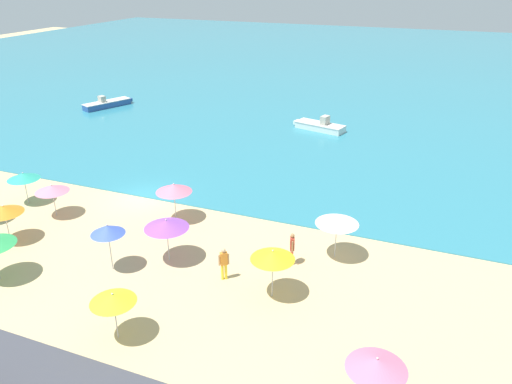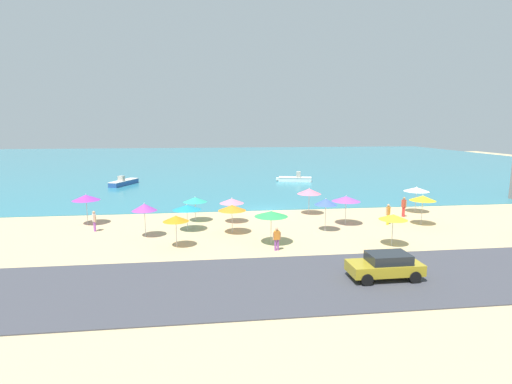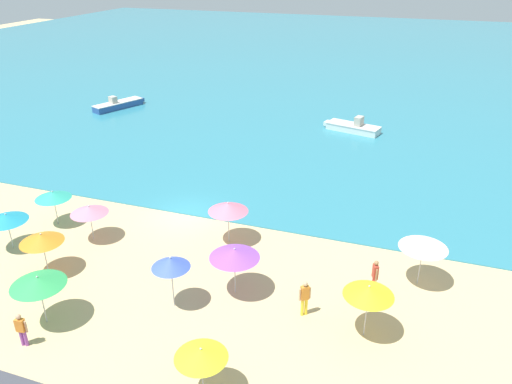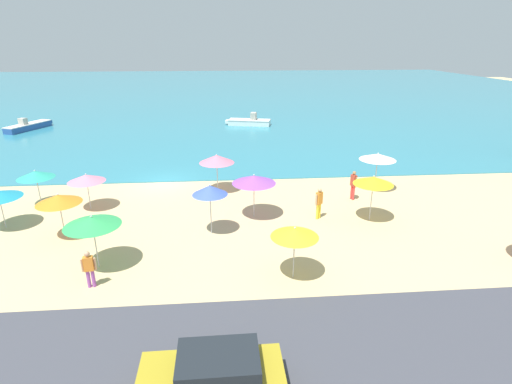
% 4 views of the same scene
% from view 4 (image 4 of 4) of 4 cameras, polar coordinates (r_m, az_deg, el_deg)
% --- Properties ---
extents(ground_plane, '(160.00, 160.00, 0.00)m').
position_cam_4_polar(ground_plane, '(28.41, -12.99, 1.36)').
color(ground_plane, '#CFB37F').
extents(sea, '(150.00, 110.00, 0.05)m').
position_cam_4_polar(sea, '(82.17, -7.88, 14.18)').
color(sea, teal).
rests_on(sea, ground_plane).
extents(beach_umbrella_0, '(2.09, 2.09, 2.16)m').
position_cam_4_polar(beach_umbrella_0, '(24.64, -23.09, 1.83)').
color(beach_umbrella_0, '#B2B2B7').
rests_on(beach_umbrella_0, ground_plane).
extents(beach_umbrella_2, '(2.35, 2.35, 2.45)m').
position_cam_4_polar(beach_umbrella_2, '(17.91, -22.39, -3.91)').
color(beach_umbrella_2, '#B2B2B7').
rests_on(beach_umbrella_2, ground_plane).
extents(beach_umbrella_5, '(2.32, 2.32, 2.53)m').
position_cam_4_polar(beach_umbrella_5, '(26.73, 17.01, 4.84)').
color(beach_umbrella_5, '#B2B2B7').
rests_on(beach_umbrella_5, ground_plane).
extents(beach_umbrella_7, '(2.38, 2.38, 2.50)m').
position_cam_4_polar(beach_umbrella_7, '(21.47, -0.30, 1.82)').
color(beach_umbrella_7, '#B2B2B7').
rests_on(beach_umbrella_7, ground_plane).
extents(beach_umbrella_9, '(2.14, 2.14, 2.31)m').
position_cam_4_polar(beach_umbrella_9, '(21.55, -26.39, -0.90)').
color(beach_umbrella_9, '#B2B2B7').
rests_on(beach_umbrella_9, ground_plane).
extents(beach_umbrella_10, '(1.75, 1.75, 2.67)m').
position_cam_4_polar(beach_umbrella_10, '(19.64, -6.62, 0.28)').
color(beach_umbrella_10, '#B2B2B7').
rests_on(beach_umbrella_10, ground_plane).
extents(beach_umbrella_11, '(2.09, 2.09, 2.20)m').
position_cam_4_polar(beach_umbrella_11, '(26.51, -28.98, 2.20)').
color(beach_umbrella_11, '#B2B2B7').
rests_on(beach_umbrella_11, ground_plane).
extents(beach_umbrella_12, '(1.94, 1.94, 2.30)m').
position_cam_4_polar(beach_umbrella_12, '(16.02, 5.55, -5.81)').
color(beach_umbrella_12, '#B2B2B7').
rests_on(beach_umbrella_12, ground_plane).
extents(beach_umbrella_13, '(2.11, 2.11, 2.57)m').
position_cam_4_polar(beach_umbrella_13, '(21.94, 16.44, 1.59)').
color(beach_umbrella_13, '#B2B2B7').
rests_on(beach_umbrella_13, ground_plane).
extents(beach_umbrella_14, '(2.23, 2.23, 2.51)m').
position_cam_4_polar(beach_umbrella_14, '(25.49, -5.64, 4.72)').
color(beach_umbrella_14, '#B2B2B7').
rests_on(beach_umbrella_14, ground_plane).
extents(bather_0, '(0.47, 0.40, 1.78)m').
position_cam_4_polar(bather_0, '(21.97, 8.99, -1.35)').
color(bather_0, yellow).
rests_on(bather_0, ground_plane).
extents(bather_1, '(0.56, 0.27, 1.59)m').
position_cam_4_polar(bather_1, '(17.18, -22.74, -9.89)').
color(bather_1, purple).
rests_on(bather_1, ground_plane).
extents(bather_2, '(0.33, 0.54, 1.83)m').
position_cam_4_polar(bather_2, '(25.06, 13.73, 1.17)').
color(bather_2, '#F63D39').
rests_on(bather_2, ground_plane).
extents(parked_car_1, '(3.91, 1.86, 1.41)m').
position_cam_4_polar(parked_car_1, '(11.81, -6.08, -24.55)').
color(parked_car_1, '#AA9322').
rests_on(parked_car_1, coastal_road).
extents(skiff_nearshore, '(3.33, 5.72, 1.36)m').
position_cam_4_polar(skiff_nearshore, '(50.87, -29.76, 8.16)').
color(skiff_nearshore, '#2C5397').
rests_on(skiff_nearshore, sea).
extents(skiff_offshore, '(5.33, 2.75, 1.46)m').
position_cam_4_polar(skiff_offshore, '(46.87, -0.96, 10.01)').
color(skiff_offshore, silver).
rests_on(skiff_offshore, sea).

